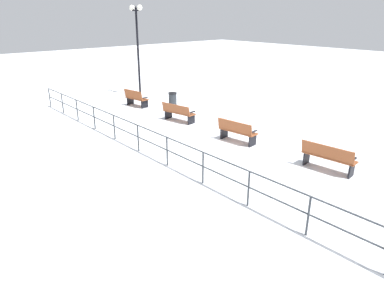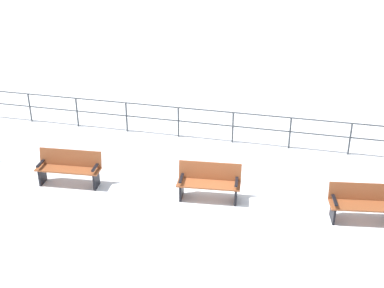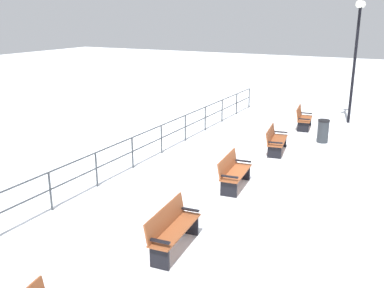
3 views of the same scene
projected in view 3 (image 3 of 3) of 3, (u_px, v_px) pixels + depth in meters
The scene contains 8 objects.
ground_plane at pixel (237, 188), 12.00m from camera, with size 80.00×80.00×0.00m, color white.
bench_second at pixel (172, 228), 8.72m from camera, with size 0.64×1.70×0.91m.
bench_third at pixel (233, 171), 11.92m from camera, with size 0.72×1.60×0.90m.
bench_fourth at pixel (275, 140), 15.00m from camera, with size 0.82×1.68×0.84m.
bench_fifth at pixel (303, 118), 18.08m from camera, with size 0.75×1.43×0.91m.
lamppost_middle at pixel (357, 37), 18.13m from camera, with size 0.31×1.09×5.14m.
waterfront_railing at pixel (132, 147), 13.35m from camera, with size 0.05×20.63×1.00m.
trash_bin at pixel (323, 131), 16.13m from camera, with size 0.43×0.43×0.86m.
Camera 3 is at (4.04, -10.46, 4.60)m, focal length 40.65 mm.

